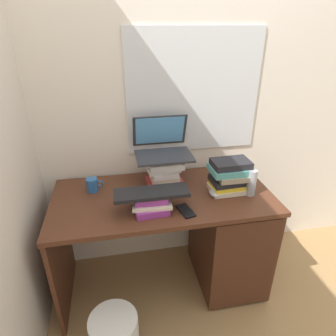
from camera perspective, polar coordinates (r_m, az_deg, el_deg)
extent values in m
plane|color=#9E7A4C|center=(2.30, -0.85, -21.47)|extent=(6.00, 6.00, 0.00)
cube|color=silver|center=(1.95, -3.09, 14.37)|extent=(6.00, 0.05, 2.60)
cube|color=silver|center=(1.97, 5.16, 14.56)|extent=(0.90, 0.01, 0.80)
cube|color=beige|center=(1.66, -29.90, 8.75)|extent=(0.05, 6.00, 2.60)
cube|color=#4C2819|center=(1.82, -1.01, -5.73)|extent=(1.36, 0.65, 0.03)
cube|color=#4C2819|center=(2.07, -20.27, -16.13)|extent=(0.02, 0.60, 0.72)
cube|color=#4C2819|center=(2.23, 16.65, -11.95)|extent=(0.02, 0.60, 0.72)
cube|color=#442416|center=(2.13, 11.67, -13.44)|extent=(0.41, 0.55, 0.69)
cube|color=#B22D33|center=(1.92, -0.68, -2.70)|extent=(0.23, 0.16, 0.04)
cube|color=beige|center=(1.90, -0.70, -1.90)|extent=(0.19, 0.14, 0.04)
cube|color=white|center=(1.87, -0.73, -1.05)|extent=(0.17, 0.14, 0.03)
cube|color=white|center=(1.87, -0.98, 0.04)|extent=(0.22, 0.16, 0.03)
cube|color=white|center=(1.84, -0.39, 0.85)|extent=(0.21, 0.15, 0.04)
cube|color=gray|center=(1.84, -0.52, 1.92)|extent=(0.19, 0.18, 0.02)
cube|color=#8C338C|center=(1.67, -3.49, -7.60)|extent=(0.20, 0.20, 0.04)
cube|color=beige|center=(1.66, -3.27, -6.61)|extent=(0.23, 0.19, 0.02)
cube|color=#8C338C|center=(1.64, -3.39, -5.80)|extent=(0.19, 0.13, 0.04)
cube|color=beige|center=(1.88, 11.47, -4.02)|extent=(0.22, 0.17, 0.03)
cube|color=yellow|center=(1.88, 11.65, -3.18)|extent=(0.21, 0.16, 0.03)
cube|color=black|center=(1.86, 11.47, -2.32)|extent=(0.20, 0.17, 0.04)
cube|color=gray|center=(1.84, 12.21, -1.32)|extent=(0.18, 0.18, 0.03)
cube|color=teal|center=(1.83, 11.97, -0.24)|extent=(0.24, 0.18, 0.04)
cube|color=black|center=(1.81, 12.30, 0.86)|extent=(0.24, 0.15, 0.04)
cube|color=#2D2D33|center=(1.83, -0.80, 2.35)|extent=(0.36, 0.24, 0.01)
cube|color=#2D2D33|center=(1.93, -1.65, 7.39)|extent=(0.36, 0.08, 0.22)
cube|color=#59A5E5|center=(1.92, -1.62, 7.40)|extent=(0.32, 0.07, 0.19)
cube|color=black|center=(1.62, -3.32, -4.91)|extent=(0.42, 0.14, 0.02)
ellipsoid|color=#A5A8AD|center=(1.82, 9.11, -4.88)|extent=(0.06, 0.10, 0.04)
cylinder|color=#265999|center=(1.89, -14.75, -3.25)|extent=(0.07, 0.07, 0.09)
torus|color=#265999|center=(1.89, -13.32, -3.02)|extent=(0.05, 0.01, 0.05)
cylinder|color=#999EA5|center=(1.84, 16.15, -2.81)|extent=(0.06, 0.06, 0.17)
cube|color=black|center=(1.66, 3.52, -8.41)|extent=(0.10, 0.15, 0.01)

